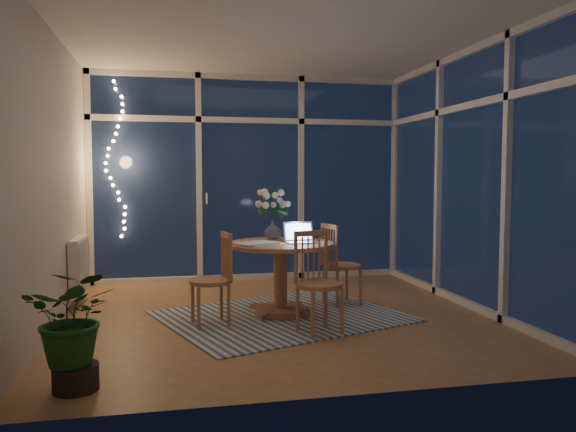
# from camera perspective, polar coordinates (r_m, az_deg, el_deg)

# --- Properties ---
(floor) EXTENTS (4.00, 4.00, 0.00)m
(floor) POSITION_cam_1_polar(r_m,az_deg,el_deg) (5.41, -0.81, -10.09)
(floor) COLOR #996942
(floor) RESTS_ON ground
(ceiling) EXTENTS (4.00, 4.00, 0.00)m
(ceiling) POSITION_cam_1_polar(r_m,az_deg,el_deg) (5.40, -0.84, 17.73)
(ceiling) COLOR silver
(ceiling) RESTS_ON wall_back
(wall_back) EXTENTS (4.00, 0.04, 2.60)m
(wall_back) POSITION_cam_1_polar(r_m,az_deg,el_deg) (7.22, -3.85, 3.85)
(wall_back) COLOR beige
(wall_back) RESTS_ON floor
(wall_front) EXTENTS (4.00, 0.04, 2.60)m
(wall_front) POSITION_cam_1_polar(r_m,az_deg,el_deg) (3.31, 5.80, 3.68)
(wall_front) COLOR beige
(wall_front) RESTS_ON floor
(wall_left) EXTENTS (0.04, 4.00, 2.60)m
(wall_left) POSITION_cam_1_polar(r_m,az_deg,el_deg) (5.25, -22.83, 3.50)
(wall_left) COLOR beige
(wall_left) RESTS_ON floor
(wall_right) EXTENTS (0.04, 4.00, 2.60)m
(wall_right) POSITION_cam_1_polar(r_m,az_deg,el_deg) (5.96, 18.44, 3.63)
(wall_right) COLOR beige
(wall_right) RESTS_ON floor
(window_wall_back) EXTENTS (4.00, 0.10, 2.60)m
(window_wall_back) POSITION_cam_1_polar(r_m,az_deg,el_deg) (7.18, -3.81, 3.85)
(window_wall_back) COLOR white
(window_wall_back) RESTS_ON floor
(window_wall_right) EXTENTS (0.10, 4.00, 2.60)m
(window_wall_right) POSITION_cam_1_polar(r_m,az_deg,el_deg) (5.94, 18.11, 3.63)
(window_wall_right) COLOR white
(window_wall_right) RESTS_ON floor
(radiator) EXTENTS (0.10, 0.70, 0.58)m
(radiator) POSITION_cam_1_polar(r_m,az_deg,el_deg) (6.19, -20.47, -4.77)
(radiator) COLOR white
(radiator) RESTS_ON wall_left
(fairy_lights) EXTENTS (0.24, 0.10, 1.85)m
(fairy_lights) POSITION_cam_1_polar(r_m,az_deg,el_deg) (7.07, -17.16, 5.51)
(fairy_lights) COLOR #EFAF5F
(fairy_lights) RESTS_ON window_wall_back
(garden_patio) EXTENTS (12.00, 6.00, 0.10)m
(garden_patio) POSITION_cam_1_polar(r_m,az_deg,el_deg) (10.35, -3.38, -3.65)
(garden_patio) COLOR black
(garden_patio) RESTS_ON ground
(garden_fence) EXTENTS (11.00, 0.08, 1.80)m
(garden_fence) POSITION_cam_1_polar(r_m,az_deg,el_deg) (10.71, -6.44, 1.74)
(garden_fence) COLOR #3B2915
(garden_fence) RESTS_ON ground
(neighbour_roof) EXTENTS (7.00, 3.00, 2.20)m
(neighbour_roof) POSITION_cam_1_polar(r_m,az_deg,el_deg) (13.74, -6.41, 7.66)
(neighbour_roof) COLOR #31323B
(neighbour_roof) RESTS_ON ground
(garden_shrubs) EXTENTS (0.90, 0.90, 0.90)m
(garden_shrubs) POSITION_cam_1_polar(r_m,az_deg,el_deg) (8.60, -10.42, -1.86)
(garden_shrubs) COLOR black
(garden_shrubs) RESTS_ON ground
(rug) EXTENTS (2.54, 2.29, 0.01)m
(rug) POSITION_cam_1_polar(r_m,az_deg,el_deg) (5.37, -0.58, -10.14)
(rug) COLOR beige
(rug) RESTS_ON floor
(dining_table) EXTENTS (1.30, 1.30, 0.69)m
(dining_table) POSITION_cam_1_polar(r_m,az_deg,el_deg) (5.39, -0.79, -6.37)
(dining_table) COLOR #986744
(dining_table) RESTS_ON floor
(chair_left) EXTENTS (0.44, 0.44, 0.84)m
(chair_left) POSITION_cam_1_polar(r_m,az_deg,el_deg) (5.02, -7.91, -6.36)
(chair_left) COLOR #986744
(chair_left) RESTS_ON floor
(chair_right) EXTENTS (0.48, 0.48, 0.86)m
(chair_right) POSITION_cam_1_polar(r_m,az_deg,el_deg) (5.79, 5.53, -4.86)
(chair_right) COLOR #986744
(chair_right) RESTS_ON floor
(chair_front) EXTENTS (0.49, 0.49, 0.87)m
(chair_front) POSITION_cam_1_polar(r_m,az_deg,el_deg) (4.74, 3.23, -6.74)
(chair_front) COLOR #986744
(chair_front) RESTS_ON floor
(laptop) EXTENTS (0.31, 0.27, 0.21)m
(laptop) POSITION_cam_1_polar(r_m,az_deg,el_deg) (5.30, 1.39, -1.61)
(laptop) COLOR silver
(laptop) RESTS_ON dining_table
(flower_vase) EXTENTS (0.26, 0.26, 0.21)m
(flower_vase) POSITION_cam_1_polar(r_m,az_deg,el_deg) (5.63, -1.54, -1.30)
(flower_vase) COLOR white
(flower_vase) RESTS_ON dining_table
(bowl) EXTENTS (0.19, 0.19, 0.04)m
(bowl) POSITION_cam_1_polar(r_m,az_deg,el_deg) (5.52, 1.35, -2.29)
(bowl) COLOR silver
(bowl) RESTS_ON dining_table
(newspapers) EXTENTS (0.46, 0.43, 0.02)m
(newspapers) POSITION_cam_1_polar(r_m,az_deg,el_deg) (5.20, -3.14, -2.80)
(newspapers) COLOR silver
(newspapers) RESTS_ON dining_table
(phone) EXTENTS (0.12, 0.11, 0.01)m
(phone) POSITION_cam_1_polar(r_m,az_deg,el_deg) (5.36, 0.47, -2.64)
(phone) COLOR black
(phone) RESTS_ON dining_table
(potted_plant) EXTENTS (0.60, 0.54, 0.76)m
(potted_plant) POSITION_cam_1_polar(r_m,az_deg,el_deg) (3.75, -20.87, -10.75)
(potted_plant) COLOR #19481A
(potted_plant) RESTS_ON floor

